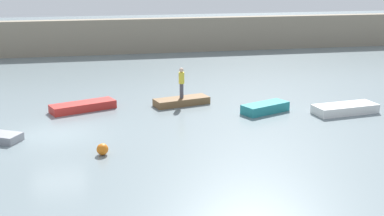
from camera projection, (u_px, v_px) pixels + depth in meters
ground_plane at (56, 134)px, 23.72m from camera, size 120.00×120.00×0.00m
embankment_wall at (68, 38)px, 44.60m from camera, size 80.00×1.20×3.08m
rowboat_red at (83, 106)px, 27.65m from camera, size 3.67×2.25×0.44m
rowboat_brown at (182, 101)px, 28.79m from camera, size 3.30×1.80×0.40m
rowboat_teal at (265, 108)px, 27.25m from camera, size 2.84×1.98×0.50m
rowboat_white at (345, 109)px, 27.12m from camera, size 3.61×1.71×0.47m
person_yellow_shirt at (181, 81)px, 28.47m from camera, size 0.32×0.32×1.73m
mooring_buoy at (102, 149)px, 21.08m from camera, size 0.49×0.49×0.49m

